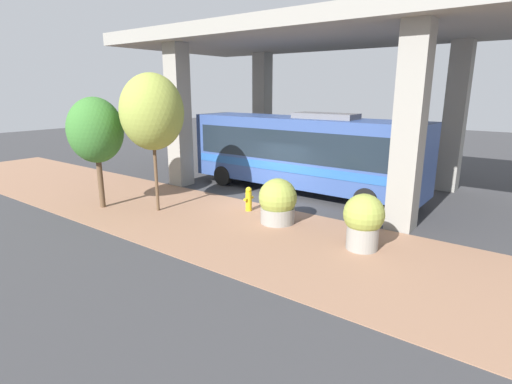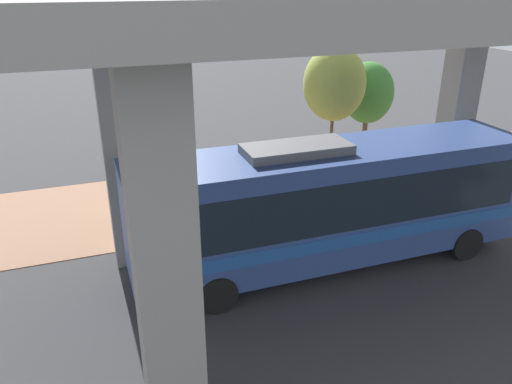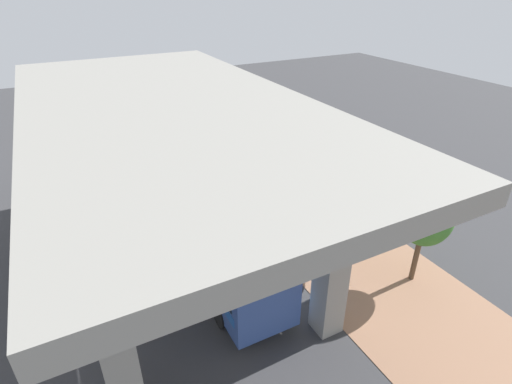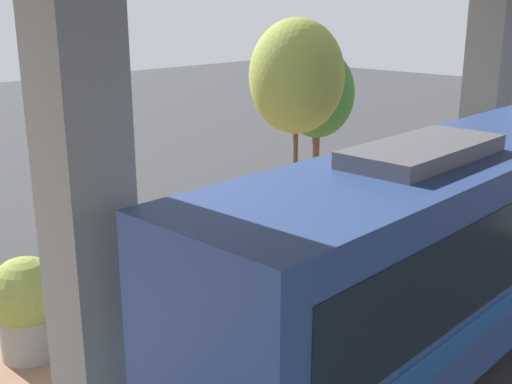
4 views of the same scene
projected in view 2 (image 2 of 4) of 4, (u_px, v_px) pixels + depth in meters
name	position (u px, v px, depth m)	size (l,w,h in m)	color
ground_plane	(297.00, 222.00, 16.98)	(80.00, 80.00, 0.00)	#38383A
sidewalk_strip	(266.00, 189.00, 19.57)	(6.00, 40.00, 0.02)	#936B51
overpass	(381.00, 34.00, 10.93)	(9.40, 19.14, 7.48)	gray
bus	(332.00, 200.00, 13.77)	(2.53, 11.19, 3.74)	#334C8C
fire_hydrant	(283.00, 197.00, 17.72)	(0.52, 0.25, 1.00)	gold
planter_front	(130.00, 195.00, 16.83)	(1.23, 1.23, 1.74)	gray
planter_middle	(232.00, 190.00, 17.51)	(1.39, 1.39, 1.66)	gray
street_tree_near	(334.00, 84.00, 19.15)	(2.41, 2.41, 5.36)	brown
street_tree_far	(368.00, 93.00, 21.05)	(2.15, 2.15, 4.47)	brown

